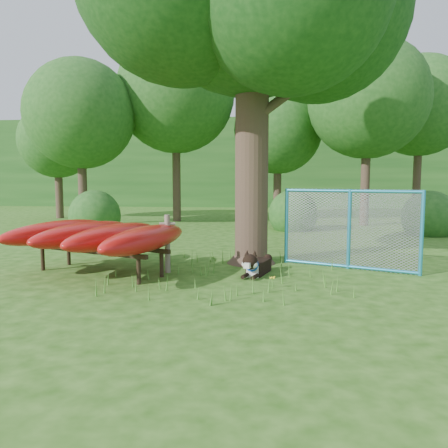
{
  "coord_description": "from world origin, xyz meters",
  "views": [
    {
      "loc": [
        1.04,
        -7.28,
        1.87
      ],
      "look_at": [
        0.2,
        1.2,
        1.0
      ],
      "focal_mm": 35.0,
      "sensor_mm": 36.0,
      "label": 1
    }
  ],
  "objects": [
    {
      "name": "bg_tree_c",
      "position": [
        1.5,
        13.0,
        4.11
      ],
      "size": [
        4.0,
        4.0,
        6.12
      ],
      "color": "#3B2B20",
      "rests_on": "ground"
    },
    {
      "name": "bg_tree_e",
      "position": [
        8.0,
        14.0,
        5.23
      ],
      "size": [
        4.6,
        4.6,
        7.55
      ],
      "color": "#3B2B20",
      "rests_on": "ground"
    },
    {
      "name": "bg_tree_d",
      "position": [
        5.0,
        11.0,
        5.08
      ],
      "size": [
        4.8,
        4.8,
        7.5
      ],
      "color": "#3B2B20",
      "rests_on": "ground"
    },
    {
      "name": "shrub_right",
      "position": [
        6.5,
        8.0,
        0.0
      ],
      "size": [
        1.8,
        1.8,
        1.8
      ],
      "primitive_type": "sphere",
      "color": "#1E521A",
      "rests_on": "ground"
    },
    {
      "name": "bg_tree_a",
      "position": [
        -6.5,
        10.0,
        4.48
      ],
      "size": [
        4.4,
        4.4,
        6.7
      ],
      "color": "#3B2B20",
      "rests_on": "ground"
    },
    {
      "name": "fence_section",
      "position": [
        2.75,
        1.98,
        0.84
      ],
      "size": [
        2.64,
        1.23,
        2.79
      ],
      "rotation": [
        0.0,
        0.0,
        -0.42
      ],
      "color": "#2A93C5",
      "rests_on": "ground"
    },
    {
      "name": "kayak_rack",
      "position": [
        -2.26,
        1.0,
        0.77
      ],
      "size": [
        3.59,
        3.89,
        1.01
      ],
      "rotation": [
        0.0,
        0.0,
        -0.4
      ],
      "color": "black",
      "rests_on": "ground"
    },
    {
      "name": "wooden_post",
      "position": [
        -0.94,
        1.22,
        0.62
      ],
      "size": [
        0.32,
        0.15,
        1.17
      ],
      "rotation": [
        0.0,
        0.0,
        0.28
      ],
      "color": "#6D6052",
      "rests_on": "ground"
    },
    {
      "name": "husky_dog",
      "position": [
        0.84,
        1.13,
        0.2
      ],
      "size": [
        0.6,
        1.2,
        0.56
      ],
      "rotation": [
        0.0,
        0.0,
        -0.3
      ],
      "color": "black",
      "rests_on": "ground"
    },
    {
      "name": "wildflower_clump",
      "position": [
        1.15,
        0.14,
        0.17
      ],
      "size": [
        0.1,
        0.08,
        0.21
      ],
      "rotation": [
        0.0,
        0.0,
        0.19
      ],
      "color": "#4D8B2D",
      "rests_on": "ground"
    },
    {
      "name": "wooded_hillside",
      "position": [
        0.0,
        28.0,
        3.0
      ],
      "size": [
        80.0,
        12.0,
        6.0
      ],
      "primitive_type": "cube",
      "color": "#1E521A",
      "rests_on": "ground"
    },
    {
      "name": "bg_tree_f",
      "position": [
        -9.0,
        13.0,
        3.73
      ],
      "size": [
        3.6,
        3.6,
        5.55
      ],
      "color": "#3B2B20",
      "rests_on": "ground"
    },
    {
      "name": "shrub_left",
      "position": [
        -5.0,
        7.5,
        0.0
      ],
      "size": [
        1.8,
        1.8,
        1.8
      ],
      "primitive_type": "sphere",
      "color": "#1E521A",
      "rests_on": "ground"
    },
    {
      "name": "ground",
      "position": [
        0.0,
        0.0,
        0.0
      ],
      "size": [
        80.0,
        80.0,
        0.0
      ],
      "primitive_type": "plane",
      "color": "#235210",
      "rests_on": "ground"
    },
    {
      "name": "shrub_mid",
      "position": [
        2.0,
        9.0,
        0.0
      ],
      "size": [
        1.8,
        1.8,
        1.8
      ],
      "primitive_type": "sphere",
      "color": "#1E521A",
      "rests_on": "ground"
    },
    {
      "name": "bg_tree_b",
      "position": [
        -3.0,
        12.0,
        5.61
      ],
      "size": [
        5.2,
        5.2,
        8.22
      ],
      "color": "#3B2B20",
      "rests_on": "ground"
    }
  ]
}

